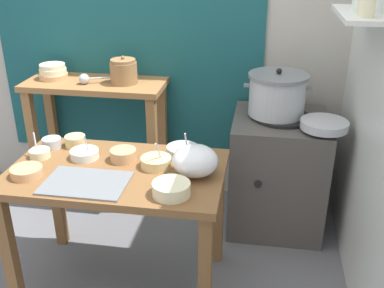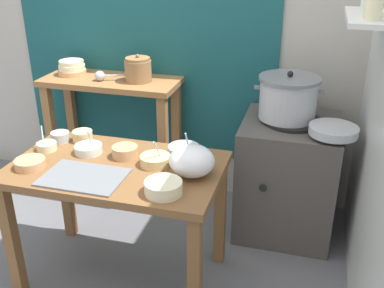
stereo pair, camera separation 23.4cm
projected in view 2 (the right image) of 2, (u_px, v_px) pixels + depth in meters
ground_plane at (113, 266)px, 2.71m from camera, size 9.00×9.00×0.00m
wall_back at (178, 16)px, 3.10m from camera, size 4.40×0.12×2.60m
prep_table at (118, 184)px, 2.39m from camera, size 1.10×0.66×0.72m
back_shelf_table at (113, 109)px, 3.23m from camera, size 0.96×0.40×0.90m
stove_block at (287, 176)px, 2.93m from camera, size 0.60×0.61×0.78m
steamer_pot at (288, 97)px, 2.74m from camera, size 0.42×0.37×0.30m
clay_pot at (138, 70)px, 3.06m from camera, size 0.18×0.18×0.19m
bowl_stack_enamel at (72, 68)px, 3.22m from camera, size 0.20×0.20×0.10m
ladle at (101, 76)px, 3.08m from camera, size 0.26×0.13×0.07m
serving_tray at (83, 177)px, 2.22m from camera, size 0.40×0.28×0.01m
plastic_bag at (192, 161)px, 2.22m from camera, size 0.23×0.22×0.16m
wide_pan at (333, 130)px, 2.55m from camera, size 0.28×0.28×0.05m
prep_bowl_0 at (30, 163)px, 2.31m from camera, size 0.16×0.16×0.05m
prep_bowl_1 at (163, 187)px, 2.07m from camera, size 0.18×0.18×0.06m
prep_bowl_2 at (88, 149)px, 2.47m from camera, size 0.15×0.15×0.14m
prep_bowl_3 at (125, 151)px, 2.42m from camera, size 0.14×0.14×0.06m
prep_bowl_4 at (155, 160)px, 2.33m from camera, size 0.16×0.16×0.16m
prep_bowl_5 at (83, 136)px, 2.61m from camera, size 0.11×0.11×0.06m
prep_bowl_6 at (47, 146)px, 2.50m from camera, size 0.11×0.11×0.14m
prep_bowl_7 at (184, 150)px, 2.43m from camera, size 0.17×0.17×0.15m
prep_bowl_8 at (60, 136)px, 2.61m from camera, size 0.11×0.11×0.06m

